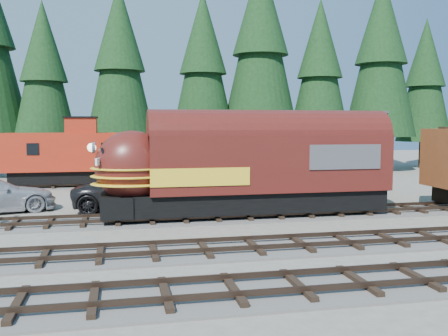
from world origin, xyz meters
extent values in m
plane|color=#6B665B|center=(0.00, 0.00, 0.00)|extent=(120.00, 120.00, 0.00)
cube|color=#4C4947|center=(-10.00, 18.00, 0.04)|extent=(32.00, 3.20, 0.08)
cube|color=#38281E|center=(-10.00, 17.28, 0.25)|extent=(32.00, 0.08, 0.16)
cube|color=#38281E|center=(-10.00, 18.72, 0.25)|extent=(32.00, 0.08, 0.16)
cube|color=orange|center=(0.00, 10.50, 1.70)|extent=(12.00, 6.00, 3.40)
cube|color=gold|center=(0.00, 10.50, 4.12)|extent=(11.88, 3.30, 1.44)
cube|color=white|center=(-6.04, 9.50, 2.20)|extent=(0.06, 2.40, 0.60)
cone|color=black|center=(-14.75, 24.17, 8.61)|extent=(5.26, 5.26, 11.97)
cone|color=black|center=(-8.68, 24.34, 9.70)|extent=(5.92, 5.92, 13.48)
cone|color=black|center=(-1.24, 26.33, 9.82)|extent=(5.99, 5.99, 13.65)
cone|color=black|center=(4.15, 26.22, 11.79)|extent=(7.20, 7.20, 16.39)
cone|color=black|center=(9.62, 25.17, 9.56)|extent=(5.83, 5.83, 13.28)
cone|color=black|center=(15.68, 24.89, 11.05)|extent=(6.74, 6.74, 15.36)
cone|color=black|center=(22.04, 27.26, 9.06)|extent=(5.53, 5.53, 12.59)
cube|color=black|center=(-2.50, 4.00, 0.82)|extent=(12.77, 2.28, 0.99)
cube|color=#4E1612|center=(-1.78, 4.00, 2.66)|extent=(11.65, 2.69, 2.69)
ellipsoid|color=#4E1612|center=(-8.32, 4.00, 2.57)|extent=(3.40, 2.63, 3.31)
cube|color=#38383A|center=(1.53, 4.00, 2.97)|extent=(3.58, 2.75, 1.16)
sphere|color=white|center=(-10.09, 4.00, 3.47)|extent=(0.39, 0.39, 0.39)
cube|color=black|center=(-12.38, 18.00, 0.78)|extent=(8.03, 2.07, 0.89)
cube|color=#AA2412|center=(-12.38, 18.00, 2.56)|extent=(8.92, 2.59, 2.68)
cube|color=#AA2412|center=(-11.49, 18.00, 4.43)|extent=(2.14, 1.96, 1.07)
imported|color=black|center=(-7.92, 7.16, 0.93)|extent=(7.08, 4.15, 1.85)
camera|label=1|loc=(-8.92, -19.07, 4.50)|focal=40.00mm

